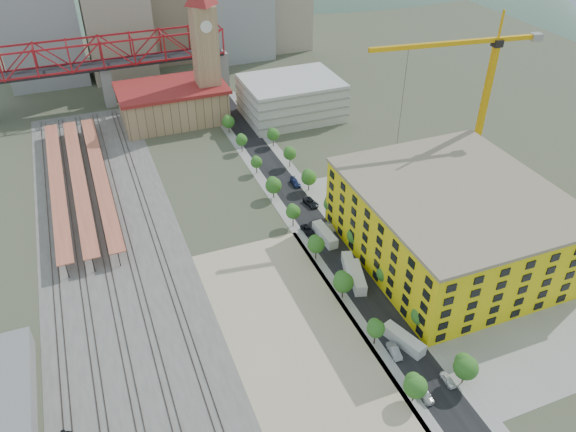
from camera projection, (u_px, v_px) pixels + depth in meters
name	position (u px, v px, depth m)	size (l,w,h in m)	color
ground	(262.00, 245.00, 143.84)	(400.00, 400.00, 0.00)	#474C38
ballast_strip	(110.00, 238.00, 146.34)	(36.00, 165.00, 0.06)	#605E59
dirt_lot	(294.00, 334.00, 118.58)	(28.00, 67.00, 0.06)	tan
street_asphalt	(298.00, 203.00, 160.09)	(12.00, 170.00, 0.06)	black
sidewalk_west	(280.00, 207.00, 158.44)	(3.00, 170.00, 0.04)	gray
sidewalk_east	(315.00, 199.00, 161.75)	(3.00, 170.00, 0.04)	gray
construction_pad	(456.00, 250.00, 142.11)	(50.00, 90.00, 0.06)	gray
rail_tracks	(103.00, 239.00, 145.73)	(26.56, 160.00, 0.18)	#382B23
platform_canopies	(78.00, 178.00, 163.56)	(16.00, 80.00, 4.12)	#DB7654
station_hall	(173.00, 103.00, 201.11)	(38.00, 24.00, 13.10)	tan
clock_tower	(204.00, 39.00, 190.90)	(12.00, 12.00, 52.00)	tan
parking_garage	(291.00, 98.00, 204.10)	(34.00, 26.00, 14.00)	silver
truss_bridge	(102.00, 57.00, 205.67)	(94.00, 9.60, 25.60)	gray
construction_building	(452.00, 223.00, 135.84)	(44.60, 50.60, 18.80)	yellow
street_trees	(312.00, 222.00, 152.47)	(15.40, 124.40, 8.00)	#235F1C
skyline	(168.00, 11.00, 241.67)	(133.00, 46.00, 60.00)	#9EA0A3
distant_hills	(204.00, 111.00, 401.38)	(647.00, 264.00, 227.00)	#4C6B59
tower_crane	(478.00, 86.00, 149.81)	(47.44, 8.02, 50.87)	#EEAB0F
site_trailer_a	(403.00, 340.00, 115.60)	(2.59, 9.85, 2.70)	silver
site_trailer_b	(357.00, 277.00, 131.49)	(2.74, 10.41, 2.85)	silver
site_trailer_c	(349.00, 268.00, 134.51)	(2.53, 9.60, 2.63)	silver
site_trailer_d	(325.00, 235.00, 145.25)	(2.64, 10.03, 2.75)	silver
car_0	(425.00, 394.00, 105.18)	(1.86, 4.62, 1.57)	silver
car_1	(394.00, 351.00, 113.82)	(1.68, 4.81, 1.58)	#99999E
car_2	(307.00, 230.00, 148.17)	(2.20, 4.76, 1.32)	black
car_3	(275.00, 185.00, 166.80)	(1.93, 4.75, 1.38)	navy
car_4	(448.00, 380.00, 108.04)	(1.60, 3.98, 1.36)	white
car_5	(330.00, 227.00, 149.09)	(1.48, 4.24, 1.40)	gray
car_6	(311.00, 203.00, 158.70)	(2.58, 5.59, 1.55)	black
car_7	(295.00, 183.00, 167.66)	(2.11, 5.19, 1.51)	#1B264E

